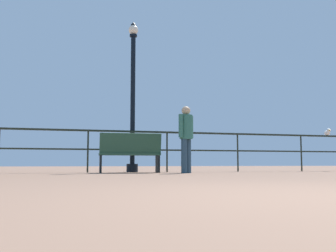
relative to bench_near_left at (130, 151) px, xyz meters
The scene contains 5 objects.
pier_railing 0.73m from the bench_near_left, 82.69° to the left, with size 23.27×0.05×1.10m.
bench_near_left is the anchor object (origin of this frame).
lamppost_center 1.78m from the bench_near_left, 75.41° to the left, with size 0.31×0.31×4.16m.
person_by_bench 1.44m from the bench_near_left, 25.42° to the right, with size 0.45×0.34×1.62m.
seagull_on_rail 6.38m from the bench_near_left, ahead, with size 0.24×0.43×0.21m.
Camera 1 is at (-1.88, -2.19, 0.23)m, focal length 41.42 mm.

